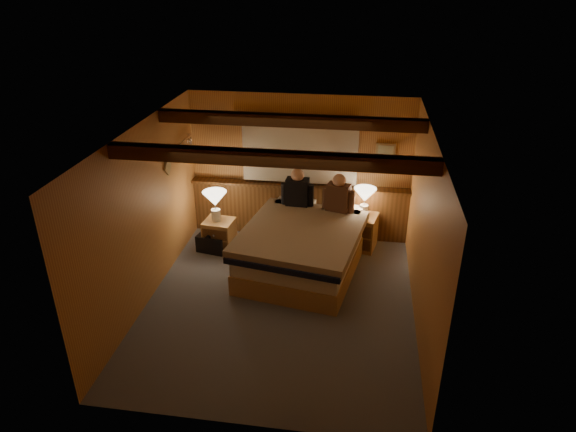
% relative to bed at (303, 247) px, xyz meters
% --- Properties ---
extents(floor, '(4.20, 4.20, 0.00)m').
position_rel_bed_xyz_m(floor, '(-0.20, -0.93, -0.37)').
color(floor, '#4D515C').
rests_on(floor, ground).
extents(ceiling, '(4.20, 4.20, 0.00)m').
position_rel_bed_xyz_m(ceiling, '(-0.20, -0.93, 2.03)').
color(ceiling, tan).
rests_on(ceiling, wall_back).
extents(wall_back, '(3.60, 0.00, 3.60)m').
position_rel_bed_xyz_m(wall_back, '(-0.20, 1.17, 0.83)').
color(wall_back, '#C89048').
rests_on(wall_back, floor).
extents(wall_left, '(0.00, 4.20, 4.20)m').
position_rel_bed_xyz_m(wall_left, '(-2.00, -0.93, 0.83)').
color(wall_left, '#C89048').
rests_on(wall_left, floor).
extents(wall_right, '(0.00, 4.20, 4.20)m').
position_rel_bed_xyz_m(wall_right, '(1.60, -0.93, 0.83)').
color(wall_right, '#C89048').
rests_on(wall_right, floor).
extents(wall_front, '(3.60, 0.00, 3.60)m').
position_rel_bed_xyz_m(wall_front, '(-0.20, -3.03, 0.83)').
color(wall_front, '#C89048').
rests_on(wall_front, floor).
extents(wainscot, '(3.60, 0.23, 0.94)m').
position_rel_bed_xyz_m(wainscot, '(-0.20, 1.11, 0.11)').
color(wainscot, brown).
rests_on(wainscot, wall_back).
extents(curtain_window, '(2.18, 0.09, 1.11)m').
position_rel_bed_xyz_m(curtain_window, '(-0.20, 1.10, 1.15)').
color(curtain_window, '#472911').
rests_on(curtain_window, wall_back).
extents(ceiling_beams, '(3.60, 1.65, 0.16)m').
position_rel_bed_xyz_m(ceiling_beams, '(-0.20, -0.78, 1.94)').
color(ceiling_beams, '#472911').
rests_on(ceiling_beams, ceiling).
extents(coat_rail, '(0.05, 0.55, 0.24)m').
position_rel_bed_xyz_m(coat_rail, '(-1.92, 0.65, 1.29)').
color(coat_rail, silver).
rests_on(coat_rail, wall_left).
extents(framed_print, '(0.30, 0.04, 0.25)m').
position_rel_bed_xyz_m(framed_print, '(1.15, 1.15, 1.18)').
color(framed_print, '#A08550').
rests_on(framed_print, wall_back).
extents(bed, '(1.94, 2.36, 0.72)m').
position_rel_bed_xyz_m(bed, '(0.00, 0.00, 0.00)').
color(bed, tan).
rests_on(bed, floor).
extents(nightstand_left, '(0.50, 0.46, 0.50)m').
position_rel_bed_xyz_m(nightstand_left, '(-1.41, 0.42, -0.12)').
color(nightstand_left, tan).
rests_on(nightstand_left, floor).
extents(nightstand_right, '(0.60, 0.56, 0.57)m').
position_rel_bed_xyz_m(nightstand_right, '(0.83, 0.81, -0.09)').
color(nightstand_right, tan).
rests_on(nightstand_right, floor).
extents(lamp_left, '(0.38, 0.38, 0.50)m').
position_rel_bed_xyz_m(lamp_left, '(-1.45, 0.43, 0.48)').
color(lamp_left, white).
rests_on(lamp_left, nightstand_left).
extents(lamp_right, '(0.35, 0.35, 0.46)m').
position_rel_bed_xyz_m(lamp_right, '(0.87, 0.84, 0.52)').
color(lamp_right, white).
rests_on(lamp_right, nightstand_right).
extents(person_left, '(0.53, 0.22, 0.64)m').
position_rel_bed_xyz_m(person_left, '(-0.19, 0.76, 0.59)').
color(person_left, black).
rests_on(person_left, bed).
extents(person_right, '(0.50, 0.29, 0.63)m').
position_rel_bed_xyz_m(person_right, '(0.46, 0.64, 0.59)').
color(person_right, '#4A2C1D').
rests_on(person_right, bed).
extents(duffel_bag, '(0.51, 0.36, 0.33)m').
position_rel_bed_xyz_m(duffel_bag, '(-1.52, 0.33, -0.23)').
color(duffel_bag, black).
rests_on(duffel_bag, floor).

